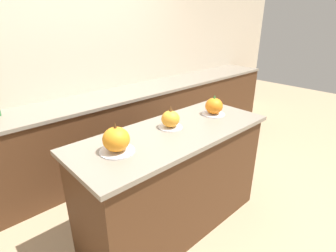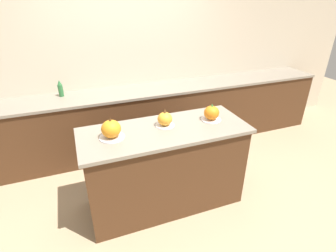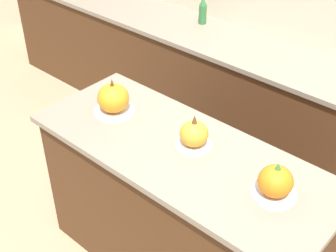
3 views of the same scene
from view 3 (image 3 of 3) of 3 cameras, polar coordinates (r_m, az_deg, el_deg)
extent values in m
cube|color=beige|center=(3.49, 19.18, 13.57)|extent=(8.00, 0.06, 2.50)
cube|color=#4C2D19|center=(2.75, 1.43, -10.85)|extent=(1.63, 0.62, 0.90)
cube|color=gray|center=(2.43, 1.60, -3.19)|extent=(1.69, 0.68, 0.03)
cube|color=#4C2D19|center=(3.58, 14.48, 0.33)|extent=(6.00, 0.56, 0.89)
cube|color=gray|center=(3.35, 15.64, 6.83)|extent=(6.00, 0.60, 0.03)
cylinder|color=silver|center=(2.72, -6.58, 1.84)|extent=(0.24, 0.24, 0.01)
ellipsoid|color=orange|center=(2.68, -6.70, 3.39)|extent=(0.18, 0.18, 0.17)
cone|color=#4C2D14|center=(2.63, -6.85, 5.28)|extent=(0.02, 0.02, 0.05)
cylinder|color=silver|center=(2.45, 3.14, -2.30)|extent=(0.20, 0.20, 0.01)
ellipsoid|color=orange|center=(2.41, 3.19, -0.94)|extent=(0.15, 0.15, 0.14)
cone|color=brown|center=(2.36, 3.26, 0.79)|extent=(0.03, 0.03, 0.05)
cylinder|color=silver|center=(2.22, 12.72, -8.07)|extent=(0.21, 0.21, 0.01)
ellipsoid|color=orange|center=(2.17, 12.99, -6.58)|extent=(0.16, 0.16, 0.15)
cone|color=#38702D|center=(2.11, 13.29, -4.84)|extent=(0.03, 0.03, 0.03)
cylinder|color=#2D6B38|center=(3.85, 4.24, 13.43)|extent=(0.06, 0.06, 0.15)
cone|color=#2D6B38|center=(3.81, 4.32, 14.95)|extent=(0.06, 0.06, 0.07)
camera|label=1|loc=(2.62, -45.25, 10.62)|focal=28.00mm
camera|label=2|loc=(2.13, -67.10, 6.01)|focal=28.00mm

